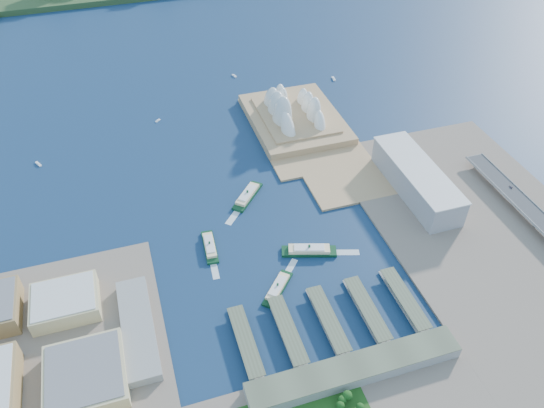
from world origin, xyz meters
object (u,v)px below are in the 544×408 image
object	(u,v)px
ferry_a	(210,245)
toaster_building	(416,180)
opera_house	(295,104)
ferry_b	(247,194)
ferry_c	(278,287)
car_c	(511,187)
ferry_d	(309,249)

from	to	relation	value
ferry_a	toaster_building	bearing A→B (deg)	7.84
opera_house	ferry_a	distance (m)	283.83
opera_house	ferry_b	size ratio (longest dim) A/B	3.05
toaster_building	ferry_b	xyz separation A→B (m)	(-204.67, 54.23, -14.93)
ferry_a	ferry_c	size ratio (longest dim) A/B	1.00
toaster_building	car_c	xyz separation A→B (m)	(109.00, -43.20, -4.93)
ferry_d	ferry_a	bearing A→B (deg)	86.09
opera_house	ferry_c	size ratio (longest dim) A/B	3.48
ferry_c	ferry_d	world-z (taller)	ferry_d
opera_house	ferry_d	bearing A→B (deg)	-106.08
opera_house	toaster_building	xyz separation A→B (m)	(90.00, -200.00, -11.50)
ferry_b	ferry_a	bearing A→B (deg)	-90.40
opera_house	ferry_c	bearing A→B (deg)	-112.65
toaster_building	ferry_d	bearing A→B (deg)	-160.31
ferry_b	ferry_c	xyz separation A→B (m)	(-10.32, -153.80, -0.69)
toaster_building	ferry_a	distance (m)	270.46
car_c	ferry_b	bearing A→B (deg)	-17.26
ferry_b	car_c	distance (m)	328.61
opera_house	ferry_b	world-z (taller)	opera_house
ferry_c	car_c	distance (m)	329.03
opera_house	ferry_c	distance (m)	325.73
ferry_c	car_c	world-z (taller)	car_c
ferry_b	car_c	world-z (taller)	car_c
opera_house	ferry_c	world-z (taller)	opera_house
opera_house	ferry_c	xyz separation A→B (m)	(-124.99, -299.57, -27.11)
ferry_b	toaster_building	bearing A→B (deg)	26.51
ferry_c	car_c	xyz separation A→B (m)	(323.99, 56.37, 10.68)
ferry_c	car_c	size ratio (longest dim) A/B	10.43
toaster_building	ferry_b	size ratio (longest dim) A/B	2.63
toaster_building	ferry_d	xyz separation A→B (m)	(-164.65, -58.92, -14.70)
ferry_a	ferry_b	distance (m)	97.19
opera_house	ferry_d	distance (m)	270.74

